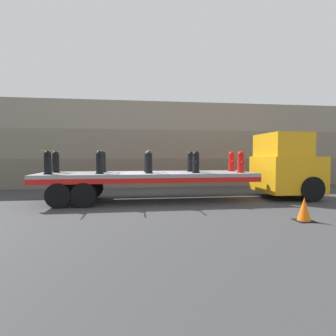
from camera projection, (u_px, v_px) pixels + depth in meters
ground_plane at (148, 201)px, 11.32m from camera, size 120.00×120.00×0.00m
rock_cliff at (143, 145)px, 17.55m from camera, size 60.00×3.30×5.33m
truck_cab at (287, 167)px, 12.10m from camera, size 2.47×2.62×2.96m
flatbed_trailer at (132, 178)px, 11.18m from camera, size 9.09×2.52×1.23m
fire_hydrant_black_near_0 at (48, 163)px, 10.19m from camera, size 0.35×0.49×0.92m
fire_hydrant_black_far_0 at (56, 162)px, 11.25m from camera, size 0.35×0.49×0.92m
fire_hydrant_black_near_1 at (100, 163)px, 10.45m from camera, size 0.35×0.49×0.92m
fire_hydrant_black_far_1 at (103, 162)px, 11.51m from camera, size 0.35×0.49×0.92m
fire_hydrant_black_near_2 at (149, 162)px, 10.71m from camera, size 0.35×0.49×0.92m
fire_hydrant_black_far_2 at (148, 162)px, 11.77m from camera, size 0.35×0.49×0.92m
fire_hydrant_black_near_3 at (196, 162)px, 10.97m from camera, size 0.35×0.49×0.92m
fire_hydrant_black_far_3 at (190, 162)px, 12.03m from camera, size 0.35×0.49×0.92m
fire_hydrant_red_near_4 at (241, 162)px, 11.23m from camera, size 0.35×0.49×0.92m
fire_hydrant_red_far_4 at (232, 162)px, 12.29m from camera, size 0.35×0.49×0.92m
cargo_strap_rear at (52, 151)px, 10.70m from camera, size 0.05×2.62×0.01m
cargo_strap_middle at (101, 151)px, 10.96m from camera, size 0.05×2.62×0.01m
cargo_strap_front at (148, 151)px, 11.22m from camera, size 0.05×2.62×0.01m
traffic_cone at (304, 209)px, 7.81m from camera, size 0.50×0.50×0.71m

